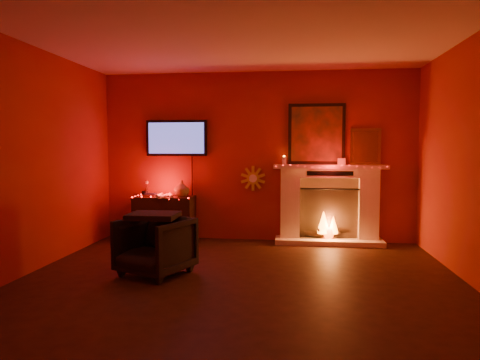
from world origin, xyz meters
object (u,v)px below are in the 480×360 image
at_px(armchair, 155,246).
at_px(fireplace, 328,197).
at_px(console_table, 165,216).
at_px(sunburst_clock, 253,178).
at_px(tv, 177,138).

bearing_deg(armchair, fireplace, 65.78).
xyz_separation_m(console_table, armchair, (0.44, -1.85, -0.05)).
bearing_deg(fireplace, sunburst_clock, 175.63).
relative_size(tv, sunburst_clock, 3.10).
xyz_separation_m(fireplace, tv, (-2.44, 0.06, 0.92)).
distance_m(tv, sunburst_clock, 1.41).
xyz_separation_m(sunburst_clock, armchair, (-0.96, -2.07, -0.66)).
bearing_deg(armchair, tv, 121.31).
xyz_separation_m(fireplace, armchair, (-2.15, -1.98, -0.39)).
relative_size(sunburst_clock, console_table, 0.41).
distance_m(tv, armchair, 2.44).
distance_m(console_table, armchair, 1.90).
height_order(tv, console_table, tv).
distance_m(tv, console_table, 1.28).
bearing_deg(fireplace, console_table, -177.16).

